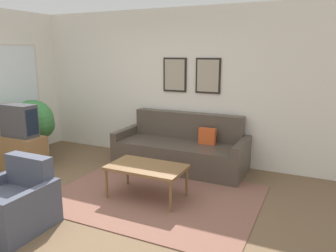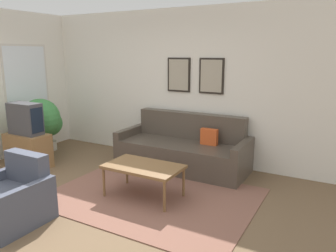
{
  "view_description": "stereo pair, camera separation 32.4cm",
  "coord_description": "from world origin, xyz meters",
  "px_view_note": "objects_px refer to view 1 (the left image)",
  "views": [
    {
      "loc": [
        2.57,
        -2.88,
        1.94
      ],
      "look_at": [
        0.5,
        1.49,
        0.85
      ],
      "focal_mm": 35.0,
      "sensor_mm": 36.0,
      "label": 1
    },
    {
      "loc": [
        2.85,
        -2.73,
        1.94
      ],
      "look_at": [
        0.5,
        1.49,
        0.85
      ],
      "focal_mm": 35.0,
      "sensor_mm": 36.0,
      "label": 2
    }
  ],
  "objects_px": {
    "potted_plant_tall": "(33,121)",
    "couch": "(181,150)",
    "tv": "(19,121)",
    "coffee_table": "(147,168)",
    "armchair": "(13,205)"
  },
  "relations": [
    {
      "from": "couch",
      "to": "armchair",
      "type": "relative_size",
      "value": 2.82
    },
    {
      "from": "coffee_table",
      "to": "tv",
      "type": "bearing_deg",
      "value": 178.54
    },
    {
      "from": "potted_plant_tall",
      "to": "couch",
      "type": "bearing_deg",
      "value": 16.94
    },
    {
      "from": "couch",
      "to": "tv",
      "type": "distance_m",
      "value": 2.73
    },
    {
      "from": "couch",
      "to": "tv",
      "type": "bearing_deg",
      "value": -151.83
    },
    {
      "from": "armchair",
      "to": "potted_plant_tall",
      "type": "height_order",
      "value": "potted_plant_tall"
    },
    {
      "from": "tv",
      "to": "armchair",
      "type": "xyz_separation_m",
      "value": [
        1.43,
        -1.38,
        -0.58
      ]
    },
    {
      "from": "tv",
      "to": "potted_plant_tall",
      "type": "bearing_deg",
      "value": 113.88
    },
    {
      "from": "coffee_table",
      "to": "armchair",
      "type": "relative_size",
      "value": 1.31
    },
    {
      "from": "tv",
      "to": "potted_plant_tall",
      "type": "relative_size",
      "value": 0.54
    },
    {
      "from": "potted_plant_tall",
      "to": "coffee_table",
      "type": "bearing_deg",
      "value": -11.64
    },
    {
      "from": "armchair",
      "to": "potted_plant_tall",
      "type": "xyz_separation_m",
      "value": [
        -1.64,
        1.85,
        0.47
      ]
    },
    {
      "from": "tv",
      "to": "potted_plant_tall",
      "type": "height_order",
      "value": "tv"
    },
    {
      "from": "couch",
      "to": "armchair",
      "type": "distance_m",
      "value": 2.8
    },
    {
      "from": "couch",
      "to": "potted_plant_tall",
      "type": "distance_m",
      "value": 2.72
    }
  ]
}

